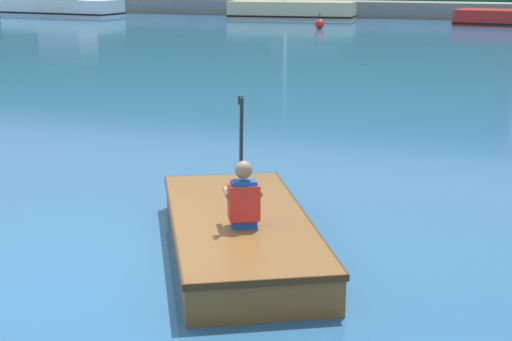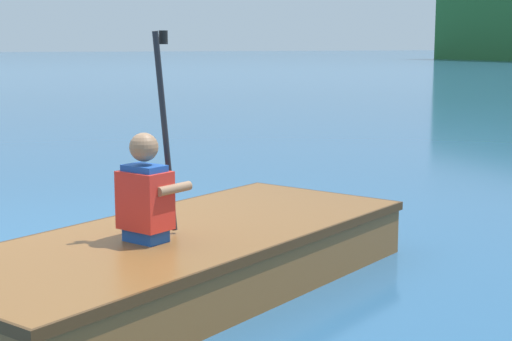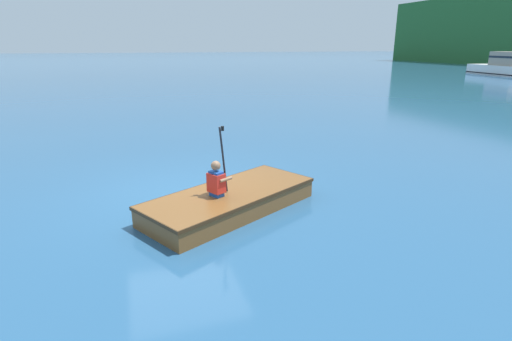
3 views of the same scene
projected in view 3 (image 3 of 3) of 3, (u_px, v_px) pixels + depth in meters
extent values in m
plane|color=#28567F|center=(180.00, 192.00, 8.39)|extent=(300.00, 300.00, 0.00)
cube|color=white|center=(503.00, 70.00, 39.58)|extent=(7.81, 3.11, 0.96)
cube|color=black|center=(503.00, 74.00, 39.67)|extent=(7.85, 3.16, 0.10)
cube|color=gray|center=(509.00, 59.00, 38.88)|extent=(3.25, 2.17, 1.32)
cube|color=#19232D|center=(509.00, 57.00, 38.83)|extent=(3.27, 2.19, 0.20)
cube|color=brown|center=(230.00, 201.00, 7.40)|extent=(2.72, 3.52, 0.38)
cube|color=#432A13|center=(230.00, 193.00, 7.35)|extent=(2.77, 3.58, 0.06)
cube|color=#432A13|center=(230.00, 193.00, 7.35)|extent=(2.29, 3.00, 0.02)
cone|color=brown|center=(285.00, 180.00, 8.48)|extent=(0.62, 0.62, 0.35)
cube|color=brown|center=(220.00, 197.00, 7.19)|extent=(1.18, 0.73, 0.03)
cube|color=#1E4CA5|center=(216.00, 184.00, 7.04)|extent=(0.29, 0.25, 0.46)
cube|color=red|center=(216.00, 183.00, 7.04)|extent=(0.35, 0.32, 0.34)
sphere|color=#997051|center=(216.00, 166.00, 6.94)|extent=(0.17, 0.17, 0.17)
cylinder|color=#997051|center=(226.00, 180.00, 6.98)|extent=(0.17, 0.26, 0.06)
cylinder|color=#997051|center=(214.00, 176.00, 7.18)|extent=(0.17, 0.26, 0.06)
cylinder|color=#232328|center=(223.00, 160.00, 7.05)|extent=(0.11, 0.17, 1.21)
cylinder|color=black|center=(223.00, 128.00, 6.88)|extent=(0.05, 0.05, 0.08)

